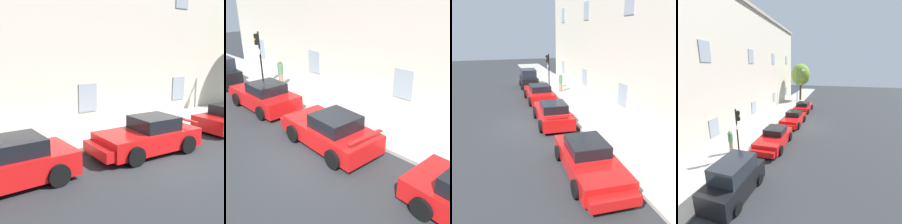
% 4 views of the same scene
% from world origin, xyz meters
% --- Properties ---
extents(ground_plane, '(80.00, 80.00, 0.00)m').
position_xyz_m(ground_plane, '(0.00, 0.00, 0.00)').
color(ground_plane, '#2B2D30').
extents(sidewalk, '(60.00, 3.71, 0.14)m').
position_xyz_m(sidewalk, '(0.00, 4.25, 0.07)').
color(sidewalk, '#A8A399').
rests_on(sidewalk, ground).
extents(building_facade, '(35.01, 4.32, 12.74)m').
position_xyz_m(building_facade, '(-0.00, 8.01, 6.39)').
color(building_facade, beige).
rests_on(building_facade, ground).
extents(sportscar_yellow_flank, '(4.62, 2.33, 1.46)m').
position_xyz_m(sportscar_yellow_flank, '(-0.28, 1.18, 0.65)').
color(sportscar_yellow_flank, red).
rests_on(sportscar_yellow_flank, ground).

